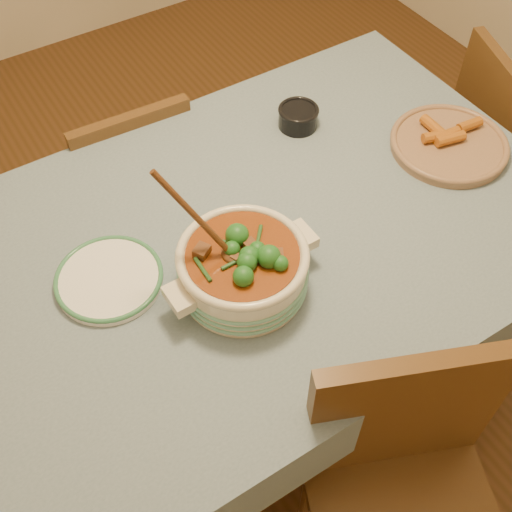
{
  "coord_description": "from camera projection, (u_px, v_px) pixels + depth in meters",
  "views": [
    {
      "loc": [
        -0.54,
        -0.89,
        1.98
      ],
      "look_at": [
        -0.07,
        -0.14,
        0.86
      ],
      "focal_mm": 45.0,
      "sensor_mm": 36.0,
      "label": 1
    }
  ],
  "objects": [
    {
      "name": "dining_table",
      "position": [
        249.0,
        256.0,
        1.68
      ],
      "size": [
        1.68,
        1.08,
        0.76
      ],
      "color": "brown",
      "rests_on": "floor"
    },
    {
      "name": "white_plate",
      "position": [
        109.0,
        279.0,
        1.51
      ],
      "size": [
        0.33,
        0.33,
        0.02
      ],
      "rotation": [
        0.0,
        0.0,
        -0.4
      ],
      "color": "white",
      "rests_on": "dining_table"
    },
    {
      "name": "floor",
      "position": [
        251.0,
        376.0,
        2.2
      ],
      "size": [
        4.5,
        4.5,
        0.0
      ],
      "primitive_type": "plane",
      "color": "#4B2F15",
      "rests_on": "ground"
    },
    {
      "name": "fried_plate",
      "position": [
        449.0,
        143.0,
        1.79
      ],
      "size": [
        0.33,
        0.33,
        0.06
      ],
      "rotation": [
        0.0,
        0.0,
        0.02
      ],
      "color": "#9E7357",
      "rests_on": "dining_table"
    },
    {
      "name": "stew_casserole",
      "position": [
        243.0,
        266.0,
        1.45
      ],
      "size": [
        0.38,
        0.3,
        0.36
      ],
      "rotation": [
        0.0,
        0.0,
        0.01
      ],
      "color": "beige",
      "rests_on": "dining_table"
    },
    {
      "name": "chair_far",
      "position": [
        133.0,
        181.0,
        2.15
      ],
      "size": [
        0.39,
        0.39,
        0.8
      ],
      "rotation": [
        0.0,
        0.0,
        3.09
      ],
      "color": "brown",
      "rests_on": "floor"
    },
    {
      "name": "condiment_bowl",
      "position": [
        298.0,
        116.0,
        1.84
      ],
      "size": [
        0.15,
        0.15,
        0.06
      ],
      "rotation": [
        0.0,
        0.0,
        0.35
      ],
      "color": "black",
      "rests_on": "dining_table"
    },
    {
      "name": "chair_near",
      "position": [
        404.0,
        490.0,
        1.45
      ],
      "size": [
        0.56,
        0.56,
        0.91
      ],
      "rotation": [
        0.0,
        0.0,
        -0.39
      ],
      "color": "brown",
      "rests_on": "floor"
    },
    {
      "name": "chair_right",
      "position": [
        501.0,
        145.0,
        2.24
      ],
      "size": [
        0.49,
        0.49,
        0.82
      ],
      "rotation": [
        0.0,
        0.0,
        1.24
      ],
      "color": "brown",
      "rests_on": "floor"
    }
  ]
}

